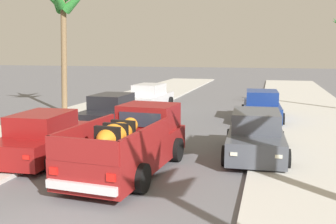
{
  "coord_description": "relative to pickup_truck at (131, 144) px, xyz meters",
  "views": [
    {
      "loc": [
        3.68,
        -5.02,
        3.49
      ],
      "look_at": [
        -0.09,
        8.87,
        1.2
      ],
      "focal_mm": 40.63,
      "sensor_mm": 36.0,
      "label": 1
    }
  ],
  "objects": [
    {
      "name": "palm_tree_left_fore",
      "position": [
        -7.56,
        9.44,
        5.21
      ],
      "size": [
        3.94,
        3.83,
        7.37
      ],
      "color": "brown",
      "rests_on": "ground"
    },
    {
      "name": "sidewalk_left",
      "position": [
        -5.52,
        6.81,
        -0.75
      ],
      "size": [
        5.21,
        60.0,
        0.12
      ],
      "primitive_type": "cube",
      "color": "beige",
      "rests_on": "ground"
    },
    {
      "name": "sidewalk_right",
      "position": [
        5.96,
        6.81,
        -0.75
      ],
      "size": [
        5.21,
        60.0,
        0.12
      ],
      "primitive_type": "cube",
      "color": "beige",
      "rests_on": "ground"
    },
    {
      "name": "pickup_truck",
      "position": [
        0.0,
        0.0,
        0.0
      ],
      "size": [
        2.45,
        5.32,
        1.8
      ],
      "color": "maroon",
      "rests_on": "ground"
    },
    {
      "name": "car_left_far",
      "position": [
        -3.21,
        0.47,
        -0.1
      ],
      "size": [
        2.21,
        4.34,
        1.54
      ],
      "color": "maroon",
      "rests_on": "ground"
    },
    {
      "name": "car_right_near",
      "position": [
        3.47,
        2.56,
        -0.1
      ],
      "size": [
        2.18,
        4.32,
        1.54
      ],
      "color": "#474C56",
      "rests_on": "ground"
    },
    {
      "name": "car_left_mid",
      "position": [
        3.49,
        9.48,
        -0.1
      ],
      "size": [
        2.21,
        4.34,
        1.54
      ],
      "color": "navy",
      "rests_on": "ground"
    },
    {
      "name": "curb_left",
      "position": [
        -4.32,
        6.81,
        -0.76
      ],
      "size": [
        0.16,
        60.0,
        0.1
      ],
      "primitive_type": "cube",
      "color": "silver",
      "rests_on": "ground"
    },
    {
      "name": "car_left_near",
      "position": [
        -3.24,
        5.97,
        -0.1
      ],
      "size": [
        2.04,
        4.27,
        1.54
      ],
      "color": "black",
      "rests_on": "ground"
    },
    {
      "name": "car_right_mid",
      "position": [
        -3.25,
        11.84,
        -0.1
      ],
      "size": [
        2.19,
        4.33,
        1.54
      ],
      "color": "silver",
      "rests_on": "ground"
    },
    {
      "name": "curb_right",
      "position": [
        4.76,
        6.81,
        -0.76
      ],
      "size": [
        0.16,
        60.0,
        0.1
      ],
      "primitive_type": "cube",
      "color": "silver",
      "rests_on": "ground"
    }
  ]
}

